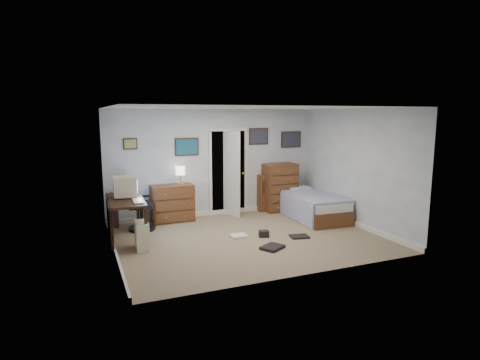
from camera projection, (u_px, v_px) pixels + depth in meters
name	position (u px, v px, depth m)	size (l,w,h in m)	color
floor	(248.00, 238.00, 7.81)	(5.00, 4.00, 0.02)	gray
computer_desk	(120.00, 209.00, 7.46)	(0.72, 1.45, 0.82)	black
crt_monitor	(125.00, 187.00, 7.57)	(0.44, 0.41, 0.40)	beige
keyboard	(138.00, 201.00, 7.21)	(0.16, 0.44, 0.03)	beige
pc_tower	(142.00, 236.00, 7.13)	(0.24, 0.47, 0.49)	beige
office_chair	(138.00, 209.00, 8.27)	(0.65, 0.65, 1.13)	black
media_stack	(114.00, 210.00, 8.49)	(0.15, 0.15, 0.75)	maroon
low_dresser	(172.00, 203.00, 8.96)	(0.93, 0.47, 0.83)	brown
table_lamp	(180.00, 171.00, 8.92)	(0.21, 0.21, 0.40)	gold
doorway	(224.00, 171.00, 9.85)	(0.96, 1.12, 2.05)	black
tall_dresser	(280.00, 187.00, 9.93)	(0.80, 0.47, 1.18)	brown
headboard_bookcase	(277.00, 191.00, 10.04)	(1.01, 0.27, 0.91)	brown
bed	(312.00, 206.00, 9.25)	(1.09, 1.92, 0.62)	brown
wall_posters	(237.00, 141.00, 9.54)	(4.38, 0.04, 0.60)	#331E11
floor_clutter	(268.00, 240.00, 7.60)	(1.45, 1.24, 0.12)	silver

